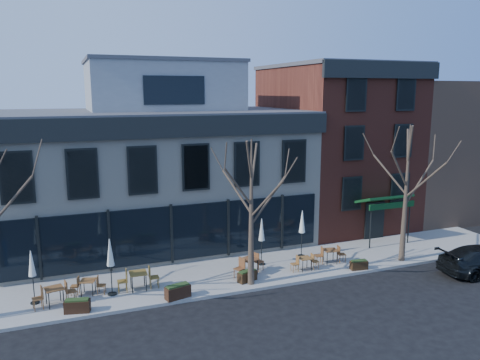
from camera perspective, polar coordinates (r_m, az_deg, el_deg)
name	(u,v)px	position (r m, az deg, el deg)	size (l,w,h in m)	color
ground	(172,267)	(25.95, -8.26, -10.45)	(120.00, 120.00, 0.00)	black
sidewalk_front	(243,272)	(24.87, 0.33, -11.11)	(33.50, 4.70, 0.15)	gray
corner_building	(153,167)	(29.56, -10.53, 1.60)	(18.39, 10.39, 11.10)	beige
red_brick_building	(334,144)	(34.09, 11.38, 4.32)	(8.20, 11.78, 11.18)	maroon
bg_building	(433,146)	(41.10, 22.49, 3.88)	(12.00, 12.00, 10.00)	#8C664C
tree_mid	(251,211)	(22.07, 1.41, -3.79)	(3.50, 3.55, 7.04)	#382B21
tree_right	(406,192)	(26.68, 19.61, -1.37)	(3.72, 3.77, 7.48)	#382B21
cafe_set_0	(55,294)	(22.44, -21.68, -12.82)	(1.90, 0.89, 0.98)	brown
cafe_set_1	(88,285)	(23.05, -18.03, -12.11)	(1.65, 0.86, 0.85)	brown
cafe_set_2	(138,279)	(22.92, -12.29, -11.68)	(1.98, 0.81, 1.04)	brown
cafe_set_3	(249,265)	(24.16, 1.10, -10.27)	(1.94, 1.24, 1.01)	brown
cafe_set_4	(305,262)	(24.94, 7.92, -9.91)	(1.59, 0.65, 0.84)	brown
cafe_set_5	(330,255)	(26.15, 10.95, -8.91)	(1.79, 0.81, 0.92)	brown
umbrella_0	(32,266)	(22.52, -24.05, -9.60)	(0.39, 0.39, 2.43)	black
umbrella_1	(110,256)	(22.20, -15.54, -8.87)	(0.43, 0.43, 2.66)	black
umbrella_3	(262,232)	(25.07, 2.66, -6.37)	(0.41, 0.41, 2.56)	black
umbrella_4	(302,224)	(26.45, 7.57, -5.37)	(0.43, 0.43, 2.67)	black
planter_0	(77,306)	(21.55, -19.22, -14.26)	(1.11, 0.64, 0.59)	black
planter_1	(178,291)	(21.84, -7.59, -13.30)	(1.21, 0.71, 0.64)	#311C10
planter_2	(247,276)	(23.44, 0.89, -11.59)	(1.07, 0.70, 0.55)	black
planter_3	(359,265)	(25.64, 14.29, -9.98)	(0.95, 0.48, 0.51)	black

